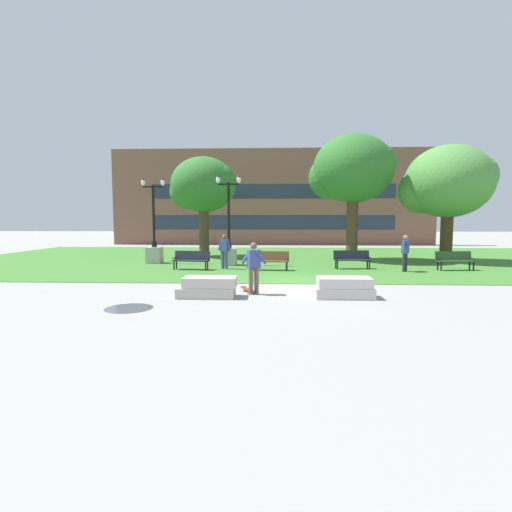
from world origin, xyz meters
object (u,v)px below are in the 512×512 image
concrete_block_left (344,288)px  person_bystander_near_lawn (405,251)px  skateboard (248,290)px  person_skateboarder (254,265)px  park_bench_near_left (352,258)px  person_bystander_far_lawn (224,249)px  concrete_block_center (208,287)px  park_bench_far_left (270,259)px  lamp_post_right (154,246)px  park_bench_near_right (455,259)px  park_bench_far_right (191,259)px  lamp_post_left (229,247)px

concrete_block_left → person_bystander_near_lawn: size_ratio=1.05×
skateboard → person_bystander_near_lawn: (7.04, 5.58, 0.90)m
person_skateboarder → park_bench_near_left: 8.35m
concrete_block_left → person_skateboarder: 2.97m
skateboard → person_bystander_far_lawn: (-1.54, 6.23, 0.90)m
concrete_block_center → person_skateboarder: person_skateboarder is taller
concrete_block_left → park_bench_far_left: size_ratio=0.98×
concrete_block_center → concrete_block_left: bearing=1.2°
park_bench_far_left → lamp_post_right: (-6.52, 2.87, 0.45)m
skateboard → person_skateboarder: bearing=-60.2°
park_bench_near_right → park_bench_near_left: bearing=175.3°
person_bystander_near_lawn → concrete_block_left: bearing=-121.8°
lamp_post_right → person_bystander_near_lawn: bearing=-13.8°
person_bystander_far_lawn → park_bench_far_right: bearing=-169.8°
person_skateboarder → lamp_post_left: 8.47m
skateboard → person_bystander_near_lawn: 9.03m
park_bench_far_right → lamp_post_left: size_ratio=0.39×
park_bench_near_right → park_bench_far_right: (-12.75, -0.28, 0.00)m
park_bench_far_left → concrete_block_left: bearing=-70.6°
person_skateboarder → person_bystander_far_lawn: person_bystander_far_lawn is taller
concrete_block_left → person_bystander_near_lawn: person_bystander_near_lawn is taller
person_skateboarder → person_bystander_near_lawn: person_bystander_near_lawn is taller
concrete_block_center → park_bench_near_left: bearing=51.4°
park_bench_near_right → concrete_block_center: bearing=-146.7°
concrete_block_center → concrete_block_left: same height
concrete_block_center → skateboard: 1.53m
person_bystander_far_lawn → park_bench_near_right: bearing=-0.0°
park_bench_far_right → person_bystander_far_lawn: 1.67m
concrete_block_center → park_bench_near_right: (10.83, 7.12, 0.23)m
concrete_block_center → park_bench_far_left: park_bench_far_left is taller
person_skateboarder → lamp_post_left: lamp_post_left is taller
concrete_block_left → skateboard: 3.19m
park_bench_near_left → park_bench_far_left: bearing=-169.7°
concrete_block_left → person_bystander_far_lawn: (-4.62, 7.04, 0.68)m
park_bench_near_right → lamp_post_right: size_ratio=0.39×
concrete_block_center → person_bystander_near_lawn: bearing=38.2°
skateboard → park_bench_far_left: (0.72, 5.87, 0.45)m
concrete_block_left → person_skateboarder: person_skateboarder is taller
concrete_block_center → park_bench_far_right: bearing=105.6°
lamp_post_left → person_bystander_far_lawn: bearing=-91.1°
concrete_block_left → park_bench_far_left: 7.09m
park_bench_far_left → person_bystander_far_lawn: bearing=171.1°
concrete_block_left → person_bystander_near_lawn: (3.97, 6.39, 0.68)m
concrete_block_left → park_bench_near_left: (1.71, 7.42, 0.23)m
skateboard → park_bench_near_right: 11.46m
concrete_block_center → lamp_post_left: 8.87m
concrete_block_center → park_bench_near_left: park_bench_near_left is taller
person_skateboarder → lamp_post_right: lamp_post_right is taller
park_bench_far_left → person_bystander_far_lawn: (-2.26, 0.35, 0.45)m
concrete_block_left → person_skateboarder: (-2.86, 0.44, 0.66)m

